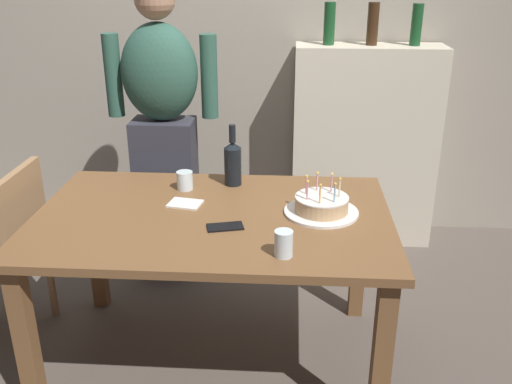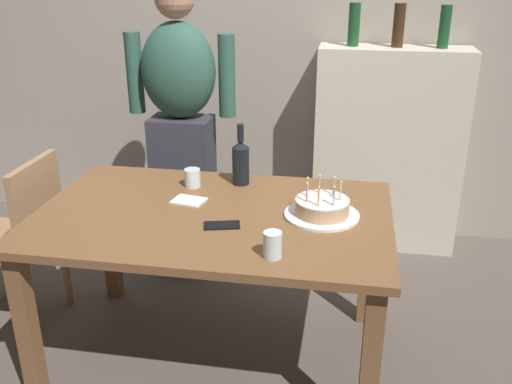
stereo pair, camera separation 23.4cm
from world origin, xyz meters
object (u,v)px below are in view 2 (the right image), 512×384
(person_man_bearded, at_px, (181,126))
(water_glass_far, at_px, (192,178))
(cell_phone, at_px, (222,225))
(birthday_cake, at_px, (322,209))
(water_glass_near, at_px, (273,245))
(wine_bottle, at_px, (241,161))
(napkin_stack, at_px, (189,201))
(dining_chair, at_px, (23,230))

(person_man_bearded, bearing_deg, water_glass_far, 111.58)
(water_glass_far, bearing_deg, cell_phone, -59.50)
(birthday_cake, bearing_deg, water_glass_near, -111.80)
(birthday_cake, distance_m, wine_bottle, 0.52)
(water_glass_far, relative_size, person_man_bearded, 0.05)
(wine_bottle, height_order, napkin_stack, wine_bottle)
(napkin_stack, bearing_deg, water_glass_far, 100.28)
(birthday_cake, height_order, water_glass_far, birthday_cake)
(birthday_cake, relative_size, water_glass_near, 3.18)
(water_glass_far, distance_m, wine_bottle, 0.24)
(cell_phone, bearing_deg, wine_bottle, 77.59)
(water_glass_near, bearing_deg, person_man_bearded, 120.63)
(person_man_bearded, bearing_deg, water_glass_near, 120.63)
(dining_chair, bearing_deg, birthday_cake, 87.11)
(napkin_stack, distance_m, person_man_bearded, 0.78)
(water_glass_far, height_order, cell_phone, water_glass_far)
(water_glass_far, height_order, dining_chair, dining_chair)
(person_man_bearded, bearing_deg, cell_phone, 115.49)
(birthday_cake, xyz_separation_m, water_glass_far, (-0.62, 0.23, 0.01))
(wine_bottle, height_order, dining_chair, wine_bottle)
(water_glass_near, xyz_separation_m, wine_bottle, (-0.25, 0.69, 0.06))
(wine_bottle, bearing_deg, birthday_cake, -37.32)
(birthday_cake, bearing_deg, water_glass_far, 159.49)
(water_glass_near, bearing_deg, cell_phone, 137.61)
(wine_bottle, xyz_separation_m, person_man_bearded, (-0.43, 0.47, 0.02))
(water_glass_near, xyz_separation_m, dining_chair, (-1.29, 0.45, -0.27))
(person_man_bearded, xyz_separation_m, dining_chair, (-0.60, -0.71, -0.36))
(cell_phone, bearing_deg, dining_chair, 152.95)
(water_glass_far, relative_size, wine_bottle, 0.29)
(wine_bottle, bearing_deg, water_glass_far, -160.73)
(cell_phone, bearing_deg, water_glass_near, -56.76)
(birthday_cake, height_order, wine_bottle, wine_bottle)
(person_man_bearded, relative_size, dining_chair, 1.90)
(cell_phone, distance_m, dining_chair, 1.10)
(wine_bottle, distance_m, person_man_bearded, 0.64)
(person_man_bearded, bearing_deg, napkin_stack, 108.93)
(napkin_stack, height_order, dining_chair, dining_chair)
(birthday_cake, bearing_deg, wine_bottle, 142.68)
(water_glass_far, bearing_deg, water_glass_near, -52.48)
(water_glass_far, relative_size, cell_phone, 0.60)
(dining_chair, bearing_deg, water_glass_far, 101.11)
(birthday_cake, xyz_separation_m, water_glass_near, (-0.15, -0.38, 0.01))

